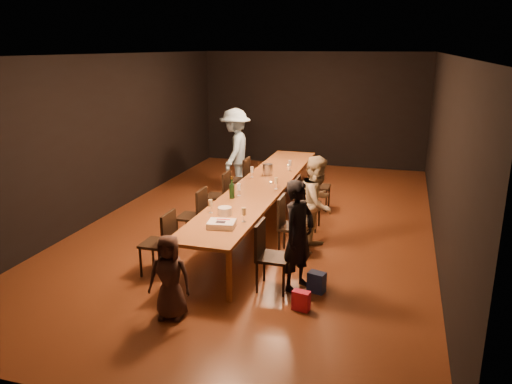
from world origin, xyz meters
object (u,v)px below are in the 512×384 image
(man_blue, at_px, (235,150))
(plate_stack, at_px, (225,211))
(child, at_px, (170,277))
(chair_left_3, at_px, (238,180))
(woman_birthday, at_px, (298,236))
(chair_left_0, at_px, (157,243))
(birthday_cake, at_px, (222,224))
(table, at_px, (261,187))
(chair_left_1, at_px, (191,216))
(chair_left_2, at_px, (217,196))
(woman_tan, at_px, (317,203))
(ice_bucket, at_px, (268,169))
(chair_right_0, at_px, (274,256))
(champagne_bottle, at_px, (232,187))
(chair_right_1, at_px, (293,226))
(chair_right_2, at_px, (308,204))
(chair_right_3, at_px, (319,186))

(man_blue, distance_m, plate_stack, 3.86)
(child, distance_m, plate_stack, 1.70)
(chair_left_3, height_order, woman_birthday, woman_birthday)
(chair_left_3, xyz_separation_m, child, (0.70, -4.65, 0.06))
(chair_left_0, distance_m, birthday_cake, 0.99)
(birthday_cake, bearing_deg, table, 83.66)
(chair_left_0, relative_size, chair_left_1, 1.00)
(chair_left_3, relative_size, man_blue, 0.50)
(chair_left_1, relative_size, chair_left_2, 1.00)
(man_blue, xyz_separation_m, birthday_cake, (1.22, -4.19, -0.13))
(chair_left_1, distance_m, woman_birthday, 2.29)
(woman_tan, relative_size, ice_bucket, 7.28)
(chair_right_0, height_order, child, child)
(woman_tan, height_order, birthday_cake, woman_tan)
(child, xyz_separation_m, champagne_bottle, (-0.08, 2.49, 0.41))
(table, xyz_separation_m, chair_right_1, (0.85, -1.20, -0.24))
(chair_left_0, height_order, plate_stack, chair_left_0)
(chair_left_2, xyz_separation_m, man_blue, (-0.30, 1.93, 0.46))
(chair_right_1, distance_m, woman_tan, 0.55)
(woman_tan, bearing_deg, birthday_cake, 156.31)
(chair_left_2, relative_size, woman_birthday, 0.62)
(table, distance_m, chair_left_2, 0.88)
(chair_left_2, distance_m, birthday_cake, 2.47)
(chair_left_0, bearing_deg, birthday_cake, -81.79)
(chair_left_0, xyz_separation_m, woman_birthday, (2.00, 0.12, 0.28))
(chair_left_3, height_order, birthday_cake, chair_left_3)
(chair_left_3, bearing_deg, chair_right_0, -154.72)
(chair_right_2, bearing_deg, child, -16.12)
(table, height_order, birthday_cake, birthday_cake)
(table, height_order, chair_right_1, chair_right_1)
(chair_right_3, relative_size, chair_left_2, 1.00)
(chair_left_1, bearing_deg, chair_right_3, -35.31)
(woman_birthday, bearing_deg, man_blue, 52.84)
(woman_birthday, relative_size, man_blue, 0.81)
(birthday_cake, bearing_deg, chair_left_3, 96.71)
(chair_right_2, bearing_deg, chair_right_3, 180.00)
(woman_tan, relative_size, champagne_bottle, 4.09)
(table, relative_size, chair_left_0, 6.45)
(chair_right_1, bearing_deg, chair_left_0, -54.78)
(ice_bucket, bearing_deg, birthday_cake, -87.07)
(chair_left_0, xyz_separation_m, man_blue, (-0.30, 4.33, 0.46))
(plate_stack, distance_m, champagne_bottle, 0.84)
(chair_right_3, xyz_separation_m, man_blue, (-2.00, 0.73, 0.46))
(chair_left_1, relative_size, ice_bucket, 4.47)
(chair_left_3, xyz_separation_m, ice_bucket, (0.77, -0.49, 0.39))
(chair_right_1, bearing_deg, man_blue, -147.41)
(table, height_order, chair_right_3, chair_right_3)
(chair_right_0, bearing_deg, chair_right_2, 180.00)
(chair_left_3, relative_size, plate_stack, 4.48)
(chair_left_0, height_order, child, child)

